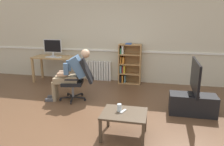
# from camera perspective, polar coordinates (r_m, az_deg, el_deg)

# --- Properties ---
(ground_plane) EXTENTS (18.00, 18.00, 0.00)m
(ground_plane) POSITION_cam_1_polar(r_m,az_deg,el_deg) (4.20, -4.59, -12.08)
(ground_plane) COLOR brown
(back_wall) EXTENTS (12.00, 0.13, 2.70)m
(back_wall) POSITION_cam_1_polar(r_m,az_deg,el_deg) (6.35, 2.19, 9.78)
(back_wall) COLOR beige
(back_wall) RESTS_ON ground_plane
(computer_desk) EXTENTS (1.25, 0.57, 0.76)m
(computer_desk) POSITION_cam_1_polar(r_m,az_deg,el_deg) (6.59, -15.02, 3.24)
(computer_desk) COLOR tan
(computer_desk) RESTS_ON ground_plane
(imac_monitor) EXTENTS (0.56, 0.14, 0.50)m
(imac_monitor) POSITION_cam_1_polar(r_m,az_deg,el_deg) (6.63, -15.51, 6.80)
(imac_monitor) COLOR silver
(imac_monitor) RESTS_ON computer_desk
(keyboard) EXTENTS (0.43, 0.12, 0.02)m
(keyboard) POSITION_cam_1_polar(r_m,az_deg,el_deg) (6.43, -15.43, 4.09)
(keyboard) COLOR silver
(keyboard) RESTS_ON computer_desk
(computer_mouse) EXTENTS (0.06, 0.10, 0.03)m
(computer_mouse) POSITION_cam_1_polar(r_m,az_deg,el_deg) (6.35, -13.61, 4.13)
(computer_mouse) COLOR white
(computer_mouse) RESTS_ON computer_desk
(bookshelf) EXTENTS (0.64, 0.29, 1.17)m
(bookshelf) POSITION_cam_1_polar(r_m,az_deg,el_deg) (6.22, 4.39, 2.38)
(bookshelf) COLOR #AD7F4C
(bookshelf) RESTS_ON ground_plane
(radiator) EXTENTS (0.76, 0.08, 0.59)m
(radiator) POSITION_cam_1_polar(r_m,az_deg,el_deg) (6.57, -3.54, 0.60)
(radiator) COLOR white
(radiator) RESTS_ON ground_plane
(office_chair) EXTENTS (0.80, 0.64, 0.97)m
(office_chair) POSITION_cam_1_polar(r_m,az_deg,el_deg) (5.00, -8.77, -1.34)
(office_chair) COLOR black
(office_chair) RESTS_ON ground_plane
(person_seated) EXTENTS (1.06, 0.52, 1.19)m
(person_seated) POSITION_cam_1_polar(r_m,az_deg,el_deg) (5.00, -10.75, -0.00)
(person_seated) COLOR #937F60
(person_seated) RESTS_ON ground_plane
(tv_stand) EXTENTS (0.90, 0.39, 0.41)m
(tv_stand) POSITION_cam_1_polar(r_m,az_deg,el_deg) (4.60, 20.60, -7.80)
(tv_stand) COLOR black
(tv_stand) RESTS_ON ground_plane
(tv_screen) EXTENTS (0.21, 1.04, 0.68)m
(tv_screen) POSITION_cam_1_polar(r_m,az_deg,el_deg) (4.42, 21.27, -1.05)
(tv_screen) COLOR black
(tv_screen) RESTS_ON tv_stand
(coffee_table) EXTENTS (0.71, 0.57, 0.42)m
(coffee_table) POSITION_cam_1_polar(r_m,az_deg,el_deg) (3.49, 3.26, -11.30)
(coffee_table) COLOR #4C3D2D
(coffee_table) RESTS_ON ground_plane
(drinking_glass) EXTENTS (0.07, 0.07, 0.12)m
(drinking_glass) POSITION_cam_1_polar(r_m,az_deg,el_deg) (3.49, 1.97, -9.20)
(drinking_glass) COLOR silver
(drinking_glass) RESTS_ON coffee_table
(spare_remote) EXTENTS (0.09, 0.15, 0.02)m
(spare_remote) POSITION_cam_1_polar(r_m,az_deg,el_deg) (3.49, 3.01, -10.11)
(spare_remote) COLOR white
(spare_remote) RESTS_ON coffee_table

